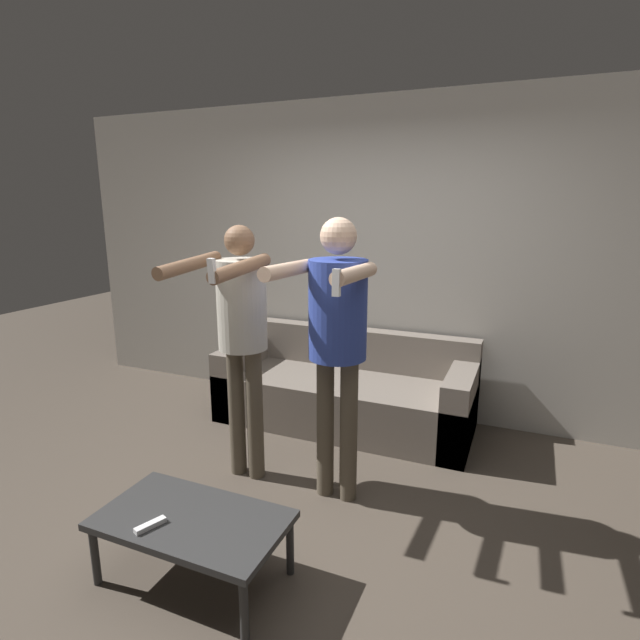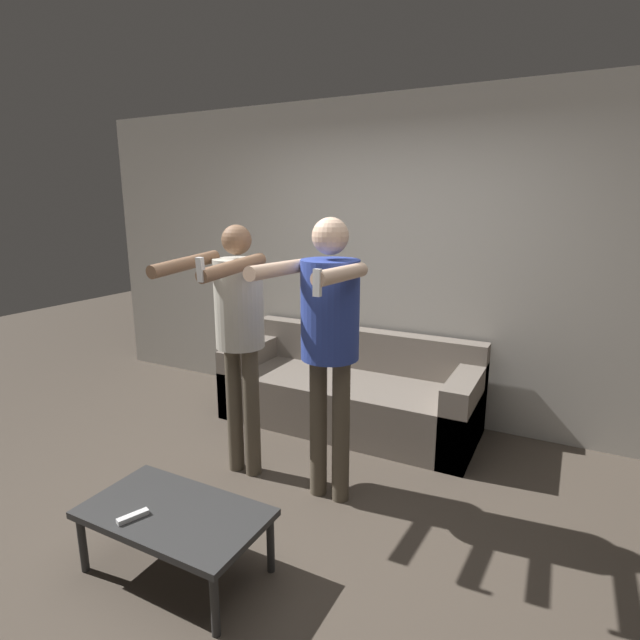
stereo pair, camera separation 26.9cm
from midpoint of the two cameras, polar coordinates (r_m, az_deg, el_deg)
The scene contains 7 objects.
ground_plane at distance 3.11m, azimuth -2.21°, elevation -23.07°, with size 14.00×14.00×0.00m, color #4C4238.
wall_back at distance 4.34m, azimuth 10.63°, elevation 6.56°, with size 6.40×0.06×2.70m.
couch at distance 4.27m, azimuth 5.24°, elevation -8.37°, with size 2.11×0.82×0.76m.
person_standing_left at distance 3.27m, azimuth -7.08°, elevation -0.28°, with size 0.44×0.74×1.71m.
person_standing_right at distance 2.95m, azimuth 3.62°, elevation -0.82°, with size 0.47×0.72×1.76m.
coffee_table at distance 2.74m, azimuth -13.44°, elevation -21.09°, with size 0.93×0.52×0.35m.
remote_on_table at distance 2.71m, azimuth -17.80°, elevation -20.66°, with size 0.09×0.15×0.02m.
Camera 2 is at (1.38, -2.11, 1.85)m, focal length 28.00 mm.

